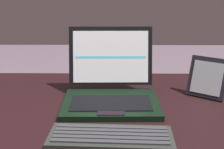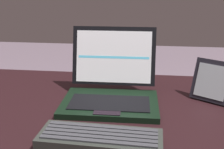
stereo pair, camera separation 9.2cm
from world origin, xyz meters
name	(u,v)px [view 1 (the left image)]	position (x,y,z in m)	size (l,w,h in m)	color
desk	(91,136)	(0.00, 0.00, 0.61)	(1.67, 0.75, 0.70)	black
laptop_front	(111,88)	(0.07, 0.08, 0.75)	(0.32, 0.28, 0.24)	black
external_keyboard	(111,139)	(0.07, -0.19, 0.72)	(0.32, 0.12, 0.03)	#2C2F2A
photo_frame	(207,78)	(0.40, 0.12, 0.77)	(0.14, 0.11, 0.14)	black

